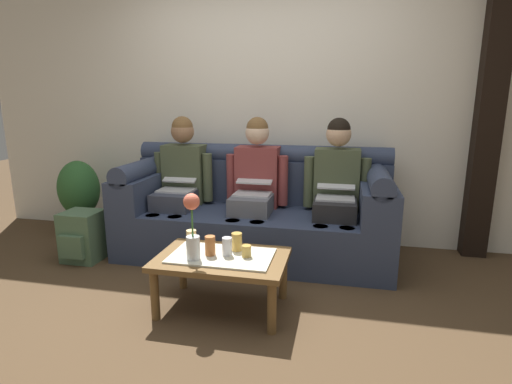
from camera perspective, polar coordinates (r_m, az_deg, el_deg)
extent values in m
plane|color=#4C3823|center=(2.68, -5.80, -17.69)|extent=(14.00, 14.00, 0.00)
cube|color=silver|center=(3.95, 1.58, 14.24)|extent=(6.00, 0.12, 2.90)
cube|color=black|center=(3.94, 30.59, 12.50)|extent=(0.20, 0.20, 2.90)
cube|color=#2D3851|center=(3.56, -0.36, -5.93)|extent=(2.35, 0.88, 0.42)
cube|color=#2D3851|center=(3.76, 0.73, 1.59)|extent=(2.35, 0.22, 0.40)
cylinder|color=#2D3851|center=(3.72, 0.74, 5.43)|extent=(2.35, 0.18, 0.18)
cube|color=#2D3851|center=(3.82, -15.70, 0.35)|extent=(0.28, 0.88, 0.28)
cylinder|color=#2D3851|center=(3.78, -15.87, 3.08)|extent=(0.18, 0.88, 0.18)
cube|color=#2D3851|center=(3.39, 16.93, -1.29)|extent=(0.28, 0.88, 0.28)
cylinder|color=#2D3851|center=(3.35, 17.14, 1.78)|extent=(0.18, 0.88, 0.18)
cube|color=#383D4C|center=(3.63, -11.40, -1.10)|extent=(0.34, 0.40, 0.15)
cylinder|color=#383D4C|center=(3.53, -14.38, -6.49)|extent=(0.12, 0.12, 0.42)
cylinder|color=#383D4C|center=(3.45, -11.39, -6.81)|extent=(0.12, 0.12, 0.42)
cube|color=#475138|center=(3.81, -10.10, 2.61)|extent=(0.38, 0.22, 0.54)
cylinder|color=#475138|center=(3.87, -13.53, 2.31)|extent=(0.09, 0.09, 0.44)
cylinder|color=#475138|center=(3.69, -6.94, 2.07)|extent=(0.09, 0.09, 0.44)
sphere|color=#936B4C|center=(3.74, -10.45, 8.51)|extent=(0.21, 0.21, 0.21)
sphere|color=brown|center=(3.74, -10.48, 9.12)|extent=(0.19, 0.19, 0.19)
cube|color=silver|center=(3.63, -11.33, 0.25)|extent=(0.31, 0.22, 0.02)
cube|color=silver|center=(3.75, -10.49, 2.31)|extent=(0.31, 0.20, 0.10)
cube|color=black|center=(3.74, -10.55, 2.23)|extent=(0.27, 0.17, 0.08)
cube|color=#595B66|center=(3.42, -0.59, -1.73)|extent=(0.34, 0.40, 0.15)
cylinder|color=#595B66|center=(3.29, -3.32, -7.57)|extent=(0.12, 0.12, 0.42)
cylinder|color=#595B66|center=(3.24, 0.12, -7.85)|extent=(0.12, 0.12, 0.42)
cube|color=brown|center=(3.60, 0.25, 2.22)|extent=(0.38, 0.22, 0.54)
cylinder|color=brown|center=(3.62, -3.52, 1.94)|extent=(0.09, 0.09, 0.44)
cylinder|color=brown|center=(3.53, 3.85, 1.63)|extent=(0.09, 0.09, 0.44)
sphere|color=beige|center=(3.53, 0.19, 8.47)|extent=(0.21, 0.21, 0.21)
sphere|color=brown|center=(3.53, 0.19, 9.12)|extent=(0.19, 0.19, 0.19)
cube|color=silver|center=(3.42, -0.52, -0.30)|extent=(0.31, 0.22, 0.02)
cube|color=silver|center=(3.52, -0.04, 1.94)|extent=(0.31, 0.21, 0.07)
cube|color=black|center=(3.51, -0.07, 1.87)|extent=(0.27, 0.18, 0.05)
cube|color=#232326|center=(3.34, 11.20, -2.35)|extent=(0.34, 0.40, 0.15)
cylinder|color=#232326|center=(3.18, 9.04, -8.43)|extent=(0.12, 0.12, 0.42)
cylinder|color=#232326|center=(3.18, 12.68, -8.62)|extent=(0.12, 0.12, 0.42)
cube|color=#475138|center=(3.53, 11.44, 1.72)|extent=(0.38, 0.22, 0.54)
cylinder|color=#475138|center=(3.50, 7.56, 1.46)|extent=(0.09, 0.09, 0.44)
cylinder|color=#475138|center=(3.50, 15.26, 1.09)|extent=(0.09, 0.09, 0.44)
sphere|color=tan|center=(3.45, 11.72, 8.10)|extent=(0.21, 0.21, 0.21)
sphere|color=black|center=(3.45, 11.75, 8.76)|extent=(0.19, 0.19, 0.19)
cube|color=silver|center=(3.34, 11.27, -0.88)|extent=(0.31, 0.22, 0.02)
cube|color=silver|center=(3.46, 11.41, 1.40)|extent=(0.31, 0.20, 0.09)
cube|color=black|center=(3.45, 11.40, 1.31)|extent=(0.27, 0.17, 0.07)
cube|color=brown|center=(2.65, -4.91, -9.54)|extent=(0.85, 0.55, 0.04)
cube|color=beige|center=(2.65, -4.92, -9.06)|extent=(0.66, 0.39, 0.01)
cylinder|color=brown|center=(2.67, -14.25, -14.07)|extent=(0.06, 0.06, 0.33)
cylinder|color=brown|center=(2.46, 2.28, -16.21)|extent=(0.06, 0.06, 0.33)
cylinder|color=brown|center=(3.04, -10.44, -10.44)|extent=(0.06, 0.06, 0.33)
cylinder|color=brown|center=(2.85, 3.90, -11.87)|extent=(0.06, 0.06, 0.33)
cylinder|color=silver|center=(2.57, -8.96, -7.87)|extent=(0.09, 0.09, 0.15)
cylinder|color=#3D7538|center=(2.52, -9.09, -4.24)|extent=(0.01, 0.01, 0.19)
sphere|color=#E0664C|center=(2.48, -9.20, -1.36)|extent=(0.10, 0.10, 0.10)
cylinder|color=silver|center=(2.62, -4.15, -7.75)|extent=(0.06, 0.06, 0.12)
cylinder|color=#B26633|center=(2.63, -6.57, -7.61)|extent=(0.07, 0.07, 0.13)
cylinder|color=#DBB77A|center=(2.79, -9.20, -6.56)|extent=(0.07, 0.07, 0.12)
cylinder|color=gold|center=(2.69, -2.76, -7.11)|extent=(0.07, 0.07, 0.12)
cylinder|color=gold|center=(2.59, -1.37, -8.42)|extent=(0.06, 0.06, 0.08)
cube|color=#4C6B4C|center=(3.78, -23.47, -5.77)|extent=(0.31, 0.28, 0.43)
cube|color=#4C6B4C|center=(3.68, -24.85, -7.15)|extent=(0.22, 0.05, 0.19)
cylinder|color=brown|center=(4.46, -23.55, -4.19)|extent=(0.28, 0.28, 0.26)
ellipsoid|color=#2D602D|center=(4.37, -23.98, 0.46)|extent=(0.40, 0.40, 0.56)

